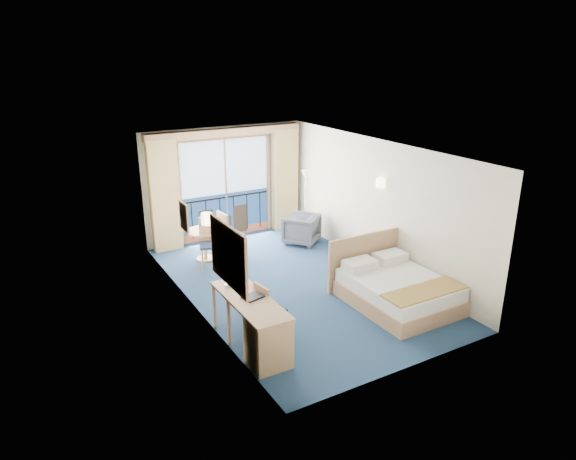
{
  "coord_description": "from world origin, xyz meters",
  "views": [
    {
      "loc": [
        -4.65,
        -7.93,
        4.37
      ],
      "look_at": [
        -0.0,
        0.2,
        1.08
      ],
      "focal_mm": 32.0,
      "sensor_mm": 36.0,
      "label": 1
    }
  ],
  "objects_px": {
    "bed": "(396,288)",
    "desk_chair": "(267,306)",
    "desk": "(264,334)",
    "table_chair_a": "(228,232)",
    "table_chair_b": "(210,239)",
    "armchair": "(301,229)",
    "nightstand": "(371,258)",
    "floor_lamp": "(306,187)",
    "round_table": "(205,237)"
  },
  "relations": [
    {
      "from": "desk",
      "to": "armchair",
      "type": "bearing_deg",
      "value": 52.59
    },
    {
      "from": "armchair",
      "to": "desk",
      "type": "distance_m",
      "value": 4.98
    },
    {
      "from": "bed",
      "to": "desk_chair",
      "type": "xyz_separation_m",
      "value": [
        -2.52,
        0.18,
        0.21
      ]
    },
    {
      "from": "nightstand",
      "to": "table_chair_b",
      "type": "relative_size",
      "value": 0.5
    },
    {
      "from": "desk",
      "to": "round_table",
      "type": "distance_m",
      "value": 4.19
    },
    {
      "from": "nightstand",
      "to": "floor_lamp",
      "type": "xyz_separation_m",
      "value": [
        -0.18,
        2.33,
        1.02
      ]
    },
    {
      "from": "desk",
      "to": "desk_chair",
      "type": "xyz_separation_m",
      "value": [
        0.38,
        0.63,
        0.06
      ]
    },
    {
      "from": "nightstand",
      "to": "desk",
      "type": "distance_m",
      "value": 3.95
    },
    {
      "from": "table_chair_a",
      "to": "table_chair_b",
      "type": "height_order",
      "value": "table_chair_a"
    },
    {
      "from": "floor_lamp",
      "to": "table_chair_b",
      "type": "height_order",
      "value": "floor_lamp"
    },
    {
      "from": "nightstand",
      "to": "floor_lamp",
      "type": "height_order",
      "value": "floor_lamp"
    },
    {
      "from": "floor_lamp",
      "to": "round_table",
      "type": "distance_m",
      "value": 2.73
    },
    {
      "from": "desk_chair",
      "to": "table_chair_a",
      "type": "height_order",
      "value": "table_chair_a"
    },
    {
      "from": "bed",
      "to": "round_table",
      "type": "bearing_deg",
      "value": 121.19
    },
    {
      "from": "armchair",
      "to": "floor_lamp",
      "type": "bearing_deg",
      "value": -174.84
    },
    {
      "from": "table_chair_a",
      "to": "table_chair_b",
      "type": "bearing_deg",
      "value": 107.86
    },
    {
      "from": "bed",
      "to": "desk_chair",
      "type": "relative_size",
      "value": 2.21
    },
    {
      "from": "round_table",
      "to": "table_chair_b",
      "type": "bearing_deg",
      "value": -93.66
    },
    {
      "from": "desk_chair",
      "to": "table_chair_b",
      "type": "bearing_deg",
      "value": -14.42
    },
    {
      "from": "bed",
      "to": "table_chair_a",
      "type": "relative_size",
      "value": 1.87
    },
    {
      "from": "floor_lamp",
      "to": "table_chair_a",
      "type": "height_order",
      "value": "floor_lamp"
    },
    {
      "from": "bed",
      "to": "floor_lamp",
      "type": "distance_m",
      "value": 3.91
    },
    {
      "from": "desk",
      "to": "table_chair_a",
      "type": "height_order",
      "value": "table_chair_a"
    },
    {
      "from": "nightstand",
      "to": "floor_lamp",
      "type": "distance_m",
      "value": 2.55
    },
    {
      "from": "nightstand",
      "to": "table_chair_a",
      "type": "distance_m",
      "value": 3.13
    },
    {
      "from": "desk_chair",
      "to": "nightstand",
      "type": "bearing_deg",
      "value": -77.55
    },
    {
      "from": "desk",
      "to": "round_table",
      "type": "relative_size",
      "value": 2.29
    },
    {
      "from": "desk_chair",
      "to": "round_table",
      "type": "relative_size",
      "value": 1.19
    },
    {
      "from": "bed",
      "to": "armchair",
      "type": "xyz_separation_m",
      "value": [
        0.12,
        3.51,
        0.06
      ]
    },
    {
      "from": "bed",
      "to": "round_table",
      "type": "relative_size",
      "value": 2.64
    },
    {
      "from": "bed",
      "to": "desk",
      "type": "xyz_separation_m",
      "value": [
        -2.9,
        -0.45,
        0.15
      ]
    },
    {
      "from": "floor_lamp",
      "to": "table_chair_b",
      "type": "bearing_deg",
      "value": -169.91
    },
    {
      "from": "armchair",
      "to": "desk",
      "type": "xyz_separation_m",
      "value": [
        -3.03,
        -3.96,
        0.1
      ]
    },
    {
      "from": "armchair",
      "to": "table_chair_a",
      "type": "height_order",
      "value": "table_chair_a"
    },
    {
      "from": "armchair",
      "to": "desk_chair",
      "type": "height_order",
      "value": "desk_chair"
    },
    {
      "from": "nightstand",
      "to": "desk_chair",
      "type": "relative_size",
      "value": 0.59
    },
    {
      "from": "nightstand",
      "to": "table_chair_a",
      "type": "bearing_deg",
      "value": 138.22
    },
    {
      "from": "round_table",
      "to": "table_chair_b",
      "type": "height_order",
      "value": "table_chair_b"
    },
    {
      "from": "bed",
      "to": "desk_chair",
      "type": "bearing_deg",
      "value": 175.88
    },
    {
      "from": "bed",
      "to": "desk_chair",
      "type": "distance_m",
      "value": 2.54
    },
    {
      "from": "floor_lamp",
      "to": "round_table",
      "type": "xyz_separation_m",
      "value": [
        -2.62,
        -0.08,
        -0.77
      ]
    },
    {
      "from": "round_table",
      "to": "bed",
      "type": "bearing_deg",
      "value": -58.81
    },
    {
      "from": "desk_chair",
      "to": "floor_lamp",
      "type": "bearing_deg",
      "value": -48.63
    },
    {
      "from": "bed",
      "to": "armchair",
      "type": "relative_size",
      "value": 2.59
    },
    {
      "from": "round_table",
      "to": "floor_lamp",
      "type": "bearing_deg",
      "value": 1.64
    },
    {
      "from": "table_chair_b",
      "to": "desk_chair",
      "type": "bearing_deg",
      "value": -74.89
    },
    {
      "from": "armchair",
      "to": "bed",
      "type": "bearing_deg",
      "value": 49.54
    },
    {
      "from": "armchair",
      "to": "desk_chair",
      "type": "bearing_deg",
      "value": 13.03
    },
    {
      "from": "nightstand",
      "to": "round_table",
      "type": "relative_size",
      "value": 0.7
    },
    {
      "from": "nightstand",
      "to": "round_table",
      "type": "xyz_separation_m",
      "value": [
        -2.79,
        2.26,
        0.25
      ]
    }
  ]
}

